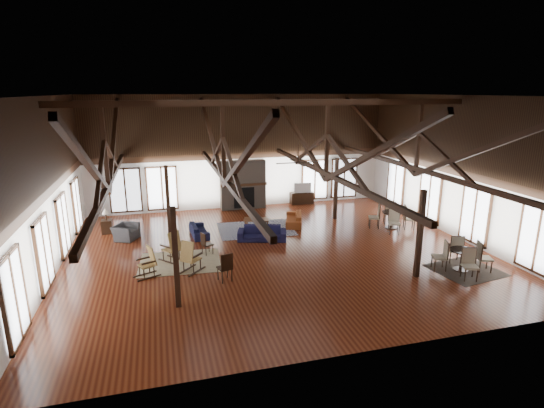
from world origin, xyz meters
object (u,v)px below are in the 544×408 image
object	(u,v)px
armchair	(126,232)
coffee_table	(256,220)
sofa_navy_left	(199,230)
tv_console	(302,198)
sofa_navy_front	(262,233)
cafe_table_near	(462,256)
sofa_orange	(294,219)
cafe_table_far	(392,217)

from	to	relation	value
armchair	coffee_table	bearing A→B (deg)	-62.83
sofa_navy_left	tv_console	bearing A→B (deg)	-60.76
sofa_navy_front	cafe_table_near	bearing A→B (deg)	-22.87
sofa_orange	cafe_table_near	bearing A→B (deg)	49.86
sofa_navy_left	cafe_table_near	world-z (taller)	cafe_table_near
sofa_navy_front	cafe_table_near	distance (m)	7.80
coffee_table	armchair	bearing A→B (deg)	-161.20
coffee_table	tv_console	world-z (taller)	tv_console
tv_console	cafe_table_far	bearing A→B (deg)	-64.32
sofa_navy_left	coffee_table	world-z (taller)	sofa_navy_left
sofa_navy_front	cafe_table_far	world-z (taller)	cafe_table_far
armchair	cafe_table_far	size ratio (longest dim) A/B	0.47
sofa_navy_left	sofa_orange	bearing A→B (deg)	-88.12
coffee_table	cafe_table_near	bearing A→B (deg)	-29.49
coffee_table	armchair	distance (m)	5.75
cafe_table_far	tv_console	size ratio (longest dim) A/B	1.65
armchair	cafe_table_near	bearing A→B (deg)	-92.40
cafe_table_far	sofa_navy_front	bearing A→B (deg)	179.88
cafe_table_near	cafe_table_far	bearing A→B (deg)	88.77
cafe_table_far	sofa_orange	bearing A→B (deg)	157.13
sofa_orange	tv_console	distance (m)	3.90
cafe_table_near	tv_console	size ratio (longest dim) A/B	1.61
sofa_navy_front	armchair	xyz separation A→B (m)	(-5.61, 1.62, 0.02)
armchair	tv_console	xyz separation A→B (m)	(9.22, 3.67, -0.00)
cafe_table_near	cafe_table_far	world-z (taller)	cafe_table_far
armchair	cafe_table_far	bearing A→B (deg)	-71.04
sofa_navy_front	tv_console	distance (m)	6.41
sofa_navy_front	armchair	distance (m)	5.84
sofa_navy_left	armchair	world-z (taller)	armchair
cafe_table_near	sofa_orange	bearing A→B (deg)	121.41
armchair	sofa_navy_left	bearing A→B (deg)	-69.24
sofa_navy_front	coffee_table	distance (m)	1.66
sofa_navy_front	tv_console	size ratio (longest dim) A/B	1.59
tv_console	sofa_navy_left	bearing A→B (deg)	-146.89
sofa_navy_left	cafe_table_near	xyz separation A→B (m)	(8.59, -6.21, 0.28)
sofa_orange	tv_console	size ratio (longest dim) A/B	1.44
sofa_navy_left	tv_console	size ratio (longest dim) A/B	1.31
armchair	tv_console	world-z (taller)	armchair
sofa_navy_left	cafe_table_far	world-z (taller)	cafe_table_far
cafe_table_near	coffee_table	bearing A→B (deg)	132.00
sofa_navy_front	tv_console	bearing A→B (deg)	71.95
coffee_table	cafe_table_near	size ratio (longest dim) A/B	0.62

